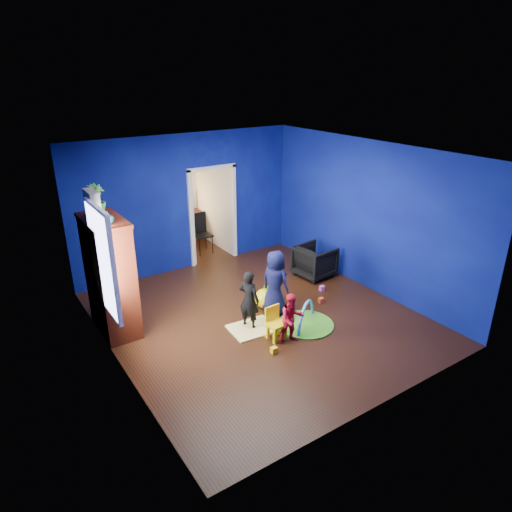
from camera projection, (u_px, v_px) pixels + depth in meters
floor at (259, 318)px, 8.09m from camera, size 5.00×5.50×0.01m
ceiling at (260, 153)px, 6.98m from camera, size 5.00×5.50×0.01m
wall_back at (187, 203)px, 9.65m from camera, size 5.00×0.02×2.90m
wall_front at (389, 309)px, 5.42m from camera, size 5.00×0.02×2.90m
wall_left at (109, 277)px, 6.26m from camera, size 0.02×5.50×2.90m
wall_right at (367, 216)px, 8.81m from camera, size 0.02×5.50×2.90m
alcove at (195, 199)px, 10.71m from camera, size 1.00×1.75×2.50m
armchair at (315, 261)px, 9.60m from camera, size 0.81×0.79×0.67m
child_black at (249, 300)px, 7.61m from camera, size 0.38×0.45×1.04m
child_navy at (275, 283)px, 8.05m from camera, size 0.52×0.66×1.19m
toddler_red at (292, 318)px, 7.23m from camera, size 0.48×0.41×0.85m
vase at (108, 218)px, 6.74m from camera, size 0.22×0.22×0.19m
potted_plant at (96, 200)px, 7.08m from camera, size 0.36×0.36×0.49m
tv_armoire at (110, 276)px, 7.38m from camera, size 0.58×1.14×1.96m
crt_tv at (112, 273)px, 7.39m from camera, size 0.46×0.70×0.54m
yellow_blanket at (252, 328)px, 7.73m from camera, size 0.80×0.66×0.03m
hopper_ball at (265, 298)px, 8.38m from camera, size 0.37×0.37×0.37m
kid_chair at (276, 325)px, 7.37m from camera, size 0.29×0.29×0.50m
play_mat at (306, 324)px, 7.85m from camera, size 0.96×0.96×0.03m
toy_arch at (306, 324)px, 7.85m from camera, size 0.74×0.52×0.86m
window_left at (102, 261)px, 6.50m from camera, size 0.03×0.95×1.55m
curtain at (101, 266)px, 7.09m from camera, size 0.14×0.42×2.40m
doorway at (213, 217)px, 10.11m from camera, size 1.16×0.10×2.10m
study_desk at (185, 227)px, 11.53m from camera, size 0.88×0.44×0.75m
desk_monitor at (182, 204)px, 11.40m from camera, size 0.40×0.05×0.32m
desk_lamp at (172, 207)px, 11.22m from camera, size 0.14×0.14×0.14m
folding_chair at (202, 235)px, 10.76m from camera, size 0.40×0.40×0.92m
book_shelf at (179, 161)px, 10.99m from camera, size 0.88×0.24×0.04m
toy_0 at (321, 300)px, 8.58m from camera, size 0.10×0.08×0.10m
toy_1 at (316, 268)px, 9.96m from camera, size 0.11×0.11×0.11m
toy_2 at (274, 350)px, 7.07m from camera, size 0.10×0.08×0.10m
toy_3 at (266, 287)px, 9.10m from camera, size 0.11×0.11×0.11m
toy_4 at (322, 288)px, 9.06m from camera, size 0.10×0.08×0.10m
toy_5 at (277, 272)px, 9.74m from camera, size 0.11×0.11×0.11m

